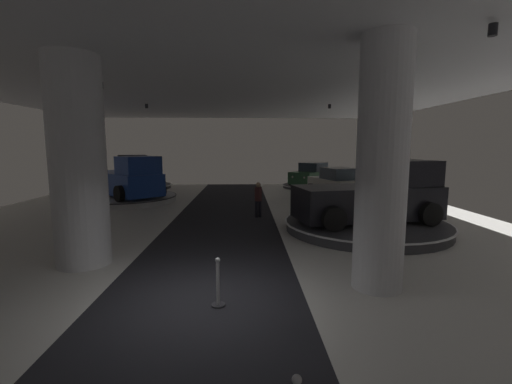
# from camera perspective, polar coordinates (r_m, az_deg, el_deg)

# --- Properties ---
(ground) EXTENTS (24.00, 44.00, 0.06)m
(ground) POSITION_cam_1_polar(r_m,az_deg,el_deg) (7.57, -9.19, -17.56)
(ground) COLOR silver
(ceiling_with_spotlights) EXTENTS (24.00, 44.00, 0.39)m
(ceiling_with_spotlights) POSITION_cam_1_polar(r_m,az_deg,el_deg) (7.26, -10.23, 26.53)
(ceiling_with_spotlights) COLOR silver
(column_right) EXTENTS (1.10, 1.10, 5.50)m
(column_right) POSITION_cam_1_polar(r_m,az_deg,el_deg) (7.95, 20.20, 4.02)
(column_right) COLOR silver
(column_right) RESTS_ON ground
(column_left) EXTENTS (1.40, 1.40, 5.50)m
(column_left) POSITION_cam_1_polar(r_m,az_deg,el_deg) (10.18, -27.48, 4.31)
(column_left) COLOR silver
(column_left) RESTS_ON ground
(display_platform_mid_right) EXTENTS (6.11, 6.11, 0.36)m
(display_platform_mid_right) POSITION_cam_1_polar(r_m,az_deg,el_deg) (13.71, 17.72, -5.33)
(display_platform_mid_right) COLOR #333338
(display_platform_mid_right) RESTS_ON ground
(pickup_truck_mid_right) EXTENTS (5.60, 3.43, 2.30)m
(pickup_truck_mid_right) POSITION_cam_1_polar(r_m,az_deg,el_deg) (13.68, 19.07, -0.74)
(pickup_truck_mid_right) COLOR black
(pickup_truck_mid_right) RESTS_ON display_platform_mid_right
(display_platform_far_left) EXTENTS (5.68, 5.68, 0.35)m
(display_platform_far_left) POSITION_cam_1_polar(r_m,az_deg,el_deg) (21.16, -20.77, -1.01)
(display_platform_far_left) COLOR #B7B7BC
(display_platform_far_left) RESTS_ON ground
(pickup_truck_far_left) EXTENTS (5.15, 5.31, 2.30)m
(pickup_truck_far_left) POSITION_cam_1_polar(r_m,az_deg,el_deg) (20.74, -20.55, 1.88)
(pickup_truck_far_left) COLOR navy
(pickup_truck_far_left) RESTS_ON display_platform_far_left
(display_platform_deep_right) EXTENTS (4.59, 4.59, 0.23)m
(display_platform_deep_right) POSITION_cam_1_polar(r_m,az_deg,el_deg) (26.89, 9.30, 0.99)
(display_platform_deep_right) COLOR #333338
(display_platform_deep_right) RESTS_ON ground
(display_car_deep_right) EXTENTS (4.06, 4.38, 1.71)m
(display_car_deep_right) POSITION_cam_1_polar(r_m,az_deg,el_deg) (26.83, 9.37, 2.84)
(display_car_deep_right) COLOR #2D5638
(display_car_deep_right) RESTS_ON display_platform_deep_right
(display_platform_far_right) EXTENTS (5.24, 5.24, 0.26)m
(display_platform_far_right) POSITION_cam_1_polar(r_m,az_deg,el_deg) (20.48, 13.36, -1.13)
(display_platform_far_right) COLOR silver
(display_platform_far_right) RESTS_ON ground
(display_car_far_right) EXTENTS (3.10, 4.53, 1.71)m
(display_car_far_right) POSITION_cam_1_polar(r_m,az_deg,el_deg) (20.34, 13.48, 1.30)
(display_car_far_right) COLOR silver
(display_car_far_right) RESTS_ON display_platform_far_right
(display_platform_deep_left) EXTENTS (5.79, 5.79, 0.28)m
(display_platform_deep_left) POSITION_cam_1_polar(r_m,az_deg,el_deg) (27.77, -19.83, 0.90)
(display_platform_deep_left) COLOR #333338
(display_platform_deep_left) RESTS_ON ground
(pickup_truck_deep_left) EXTENTS (4.03, 5.70, 2.30)m
(pickup_truck_deep_left) POSITION_cam_1_polar(r_m,az_deg,el_deg) (27.36, -19.90, 3.02)
(pickup_truck_deep_left) COLOR black
(pickup_truck_deep_left) RESTS_ON display_platform_deep_left
(visitor_walking_near) EXTENTS (0.32, 0.32, 1.59)m
(visitor_walking_near) POSITION_cam_1_polar(r_m,az_deg,el_deg) (15.39, 0.37, -0.90)
(visitor_walking_near) COLOR black
(visitor_walking_near) RESTS_ON ground
(stanchion_a) EXTENTS (0.28, 0.28, 1.01)m
(stanchion_a) POSITION_cam_1_polar(r_m,az_deg,el_deg) (7.14, -6.33, -15.64)
(stanchion_a) COLOR #333338
(stanchion_a) RESTS_ON ground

